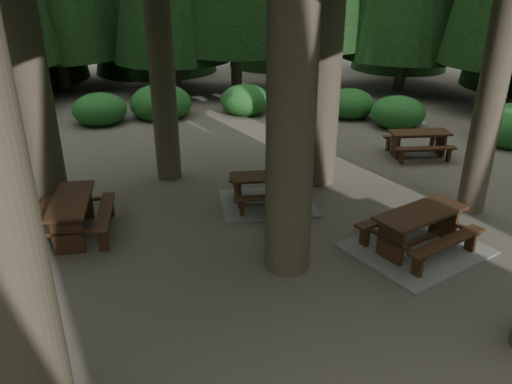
{
  "coord_description": "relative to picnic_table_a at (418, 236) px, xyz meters",
  "views": [
    {
      "loc": [
        -0.86,
        -7.73,
        5.11
      ],
      "look_at": [
        0.35,
        1.19,
        1.1
      ],
      "focal_mm": 35.0,
      "sensor_mm": 36.0,
      "label": 1
    }
  ],
  "objects": [
    {
      "name": "picnic_table_d",
      "position": [
        2.37,
        5.24,
        0.2
      ],
      "size": [
        1.8,
        1.48,
        0.76
      ],
      "rotation": [
        0.0,
        0.0,
        -0.04
      ],
      "color": "black",
      "rests_on": "ground"
    },
    {
      "name": "picnic_table_c",
      "position": [
        -2.61,
        2.52,
        -0.05
      ],
      "size": [
        2.22,
        1.84,
        0.74
      ],
      "rotation": [
        0.0,
        0.0,
        0.02
      ],
      "color": "gray",
      "rests_on": "ground"
    },
    {
      "name": "ground",
      "position": [
        -3.46,
        -0.4,
        -0.3
      ],
      "size": [
        80.0,
        80.0,
        0.0
      ],
      "primitive_type": "plane",
      "color": "#564F46",
      "rests_on": "ground"
    },
    {
      "name": "picnic_table_a",
      "position": [
        0.0,
        0.0,
        0.0
      ],
      "size": [
        3.18,
        2.98,
        0.85
      ],
      "rotation": [
        0.0,
        0.0,
        0.46
      ],
      "color": "gray",
      "rests_on": "ground"
    },
    {
      "name": "picnic_table_b",
      "position": [
        -6.85,
        1.55,
        0.25
      ],
      "size": [
        1.65,
        2.01,
        0.84
      ],
      "rotation": [
        0.0,
        0.0,
        1.62
      ],
      "color": "black",
      "rests_on": "ground"
    },
    {
      "name": "shrub_ring",
      "position": [
        -2.76,
        0.35,
        0.1
      ],
      "size": [
        23.86,
        24.64,
        1.49
      ],
      "color": "#1D5621",
      "rests_on": "ground"
    }
  ]
}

